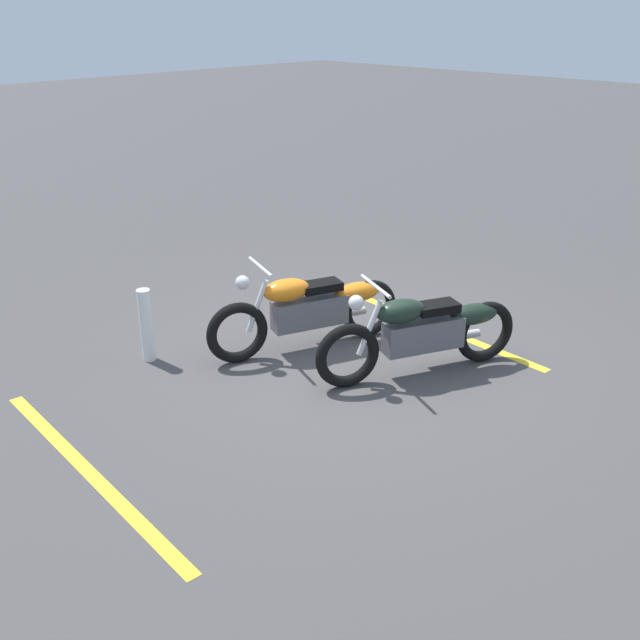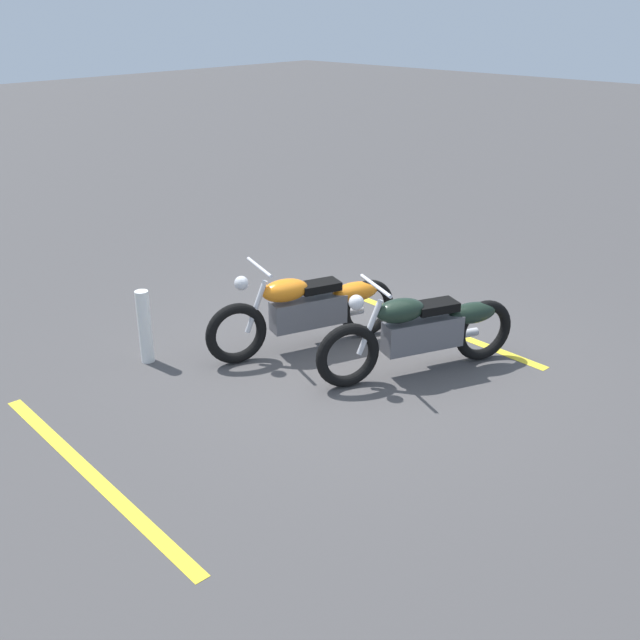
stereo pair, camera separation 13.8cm
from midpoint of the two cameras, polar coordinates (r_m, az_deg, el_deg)
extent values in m
plane|color=#474444|center=(7.93, 2.59, -3.01)|extent=(60.00, 60.00, 0.00)
torus|color=black|center=(7.76, -6.95, -1.04)|extent=(0.67, 0.34, 0.67)
torus|color=black|center=(8.35, 3.17, 0.91)|extent=(0.67, 0.34, 0.67)
cube|color=#59595E|center=(8.01, -1.39, 0.59)|extent=(0.86, 0.50, 0.32)
ellipsoid|color=orange|center=(7.79, -3.21, 2.29)|extent=(0.59, 0.44, 0.24)
ellipsoid|color=orange|center=(8.19, 2.22, 2.18)|extent=(0.61, 0.42, 0.22)
cube|color=black|center=(7.95, -0.56, 2.61)|extent=(0.50, 0.38, 0.09)
cylinder|color=silver|center=(7.73, -5.44, 1.03)|extent=(0.27, 0.15, 0.56)
cylinder|color=silver|center=(7.59, -5.21, 4.06)|extent=(0.25, 0.59, 0.04)
sphere|color=silver|center=(7.58, -6.58, 2.83)|extent=(0.15, 0.15, 0.15)
cylinder|color=silver|center=(8.35, 0.71, 0.39)|extent=(0.69, 0.33, 0.09)
torus|color=black|center=(7.24, 1.61, -2.74)|extent=(0.66, 0.38, 0.67)
torus|color=black|center=(7.95, 11.94, -0.79)|extent=(0.66, 0.38, 0.67)
cube|color=#59595E|center=(7.55, 7.38, -1.08)|extent=(0.86, 0.55, 0.32)
ellipsoid|color=black|center=(7.31, 5.66, 0.72)|extent=(0.59, 0.47, 0.24)
ellipsoid|color=black|center=(7.77, 11.10, 0.54)|extent=(0.61, 0.45, 0.22)
cube|color=black|center=(7.50, 8.36, 1.03)|extent=(0.50, 0.40, 0.09)
cylinder|color=silver|center=(7.22, 3.30, -0.57)|extent=(0.27, 0.16, 0.56)
cylinder|color=silver|center=(7.08, 3.74, 2.63)|extent=(0.29, 0.58, 0.04)
sphere|color=silver|center=(7.05, 2.25, 1.35)|extent=(0.15, 0.15, 0.15)
cylinder|color=silver|center=(7.91, 9.35, -1.28)|extent=(0.68, 0.37, 0.09)
cylinder|color=white|center=(7.94, -13.80, -0.51)|extent=(0.14, 0.14, 0.79)
cube|color=yellow|center=(8.85, 7.83, -0.25)|extent=(0.37, 3.20, 0.01)
cube|color=yellow|center=(6.40, -17.77, -11.25)|extent=(0.37, 3.20, 0.01)
camera|label=1|loc=(0.07, 89.45, 0.24)|focal=41.63mm
camera|label=2|loc=(0.07, -90.55, -0.24)|focal=41.63mm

